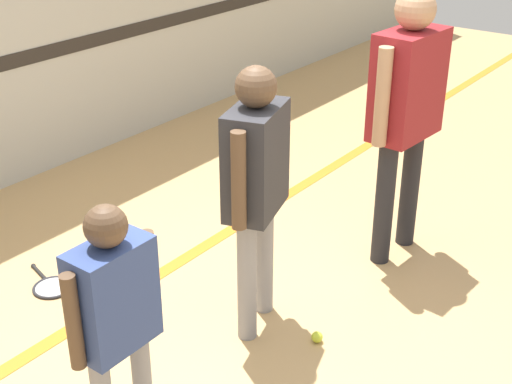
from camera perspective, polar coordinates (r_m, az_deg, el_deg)
ground_plane at (r=4.35m, az=0.61°, el=-10.35°), size 16.00×16.00×0.00m
floor_stripe at (r=4.83m, az=-7.76°, el=-6.54°), size 14.40×0.10×0.01m
person_instructor at (r=3.86m, az=-0.00°, el=1.44°), size 0.58×0.36×1.58m
person_student_left at (r=3.13m, az=-11.25°, el=-9.21°), size 0.49×0.20×1.30m
person_student_right at (r=4.68m, az=11.97°, el=7.30°), size 0.69×0.32×1.82m
racket_spare_on_floor at (r=4.68m, az=-10.76°, el=-7.86°), size 0.52×0.33×0.03m
racket_second_spare at (r=4.84m, az=-16.03°, el=-7.23°), size 0.32×0.49×0.03m
tennis_ball_near_instructor at (r=4.20m, az=4.91°, el=-11.48°), size 0.07×0.07×0.07m
tennis_ball_by_spare_racket at (r=4.58m, az=-12.35°, el=-8.44°), size 0.07×0.07×0.07m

